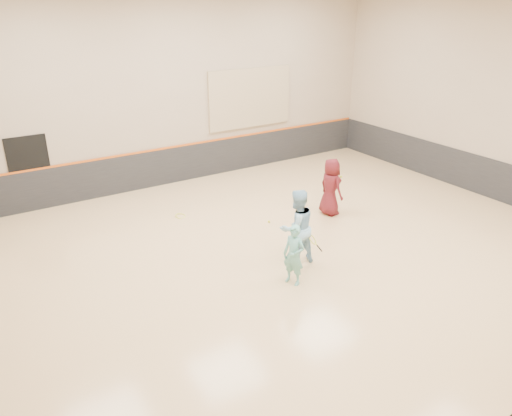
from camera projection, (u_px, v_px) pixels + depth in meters
room at (283, 222)px, 11.80m from camera, size 15.04×12.04×6.22m
wainscot_back at (178, 164)px, 16.51m from camera, size 14.90×0.04×1.20m
wainscot_right at (478, 175)px, 15.57m from camera, size 0.04×11.90×1.20m
accent_stripe at (177, 146)px, 16.26m from camera, size 14.90×0.03×0.06m
acoustic_panel at (250, 98)px, 17.13m from camera, size 3.20×0.08×2.00m
doorway at (31, 174)px, 14.10m from camera, size 1.10×0.05×2.20m
girl at (294, 255)px, 10.59m from camera, size 0.49×0.58×1.36m
instructor at (297, 227)px, 11.32m from camera, size 0.89×0.70×1.81m
young_man at (331, 187)px, 13.96m from camera, size 0.53×0.81×1.64m
held_racket at (313, 240)px, 11.36m from camera, size 0.40×0.40×0.47m
spare_racket at (180, 214)px, 14.07m from camera, size 0.65×0.65×0.14m
ball_under_racket at (290, 270)px, 11.31m from camera, size 0.07×0.07×0.07m
ball_in_hand at (341, 177)px, 13.85m from camera, size 0.07×0.07×0.07m
ball_beside_spare at (269, 221)px, 13.70m from camera, size 0.07×0.07×0.07m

